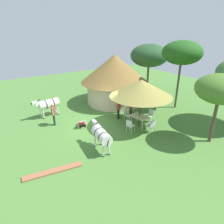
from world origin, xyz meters
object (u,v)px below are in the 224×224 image
Objects in this scene: thatched_hut at (115,77)px; zebra_nearest_camera at (101,135)px; guest_behind_table at (131,105)px; acacia_tree_behind_hut at (149,56)px; shade_umbrella at (141,88)px; striped_lounge_chair at (82,123)px; patio_chair_near_lawn at (130,125)px; guest_beside_umbrella at (118,107)px; zebra_by_umbrella at (48,104)px; patio_dining_table at (139,117)px; standing_watcher at (53,112)px; patio_chair_west_end at (127,114)px; patio_chair_near_hut at (150,115)px; acacia_tree_right_background at (182,53)px; acacia_tree_far_lawn at (221,89)px; patio_chair_east_end at (152,125)px.

thatched_hut reaches higher than zebra_nearest_camera.
guest_behind_table is 0.32× the size of acacia_tree_behind_hut.
shade_umbrella is 4.72m from striped_lounge_chair.
thatched_hut is 6.14m from patio_chair_near_lawn.
guest_beside_umbrella is 5.41m from zebra_by_umbrella.
patio_dining_table is 0.63× the size of zebra_by_umbrella.
patio_chair_west_end is at bearing 87.49° from standing_watcher.
striped_lounge_chair is (2.86, -4.65, -2.11)m from thatched_hut.
patio_chair_near_hut is at bearing 84.42° from standing_watcher.
zebra_nearest_camera is (1.29, -4.90, 0.44)m from patio_chair_near_hut.
standing_watcher is at bearing -124.58° from shade_umbrella.
acacia_tree_right_background is (-1.38, 6.06, 4.05)m from patio_chair_near_lawn.
acacia_tree_far_lawn is (9.09, 7.02, 2.31)m from zebra_by_umbrella.
zebra_by_umbrella is (-3.56, -5.25, 0.05)m from guest_behind_table.
patio_chair_west_end is 1.81m from patio_chair_near_lawn.
guest_behind_table is at bearing 8.94° from striped_lounge_chair.
acacia_tree_right_background is at bearing 137.80° from guest_beside_umbrella.
standing_watcher reaches higher than patio_chair_near_lawn.
zebra_by_umbrella is (-5.00, -5.94, 0.48)m from patio_chair_near_hut.
guest_behind_table reaches higher than striped_lounge_chair.
zebra_by_umbrella reaches higher than patio_chair_west_end.
shade_umbrella is at bearing -78.43° from acacia_tree_right_background.
patio_dining_table is at bearing -46.17° from acacia_tree_behind_hut.
shade_umbrella is 4.46× the size of striped_lounge_chair.
patio_chair_west_end is 0.41× the size of zebra_nearest_camera.
acacia_tree_right_background is at bearing 101.57° from shade_umbrella.
patio_chair_near_hut is at bearing 42.49° from guest_behind_table.
patio_chair_near_lawn is (5.35, -2.38, -1.84)m from thatched_hut.
zebra_by_umbrella is (-6.29, -1.03, 0.04)m from zebra_nearest_camera.
patio_chair_west_end and patio_chair_near_lawn have the same top height.
guest_behind_table reaches higher than patio_chair_west_end.
patio_chair_near_lawn is 7.42m from acacia_tree_right_background.
thatched_hut is 6.66× the size of patio_chair_near_hut.
patio_chair_east_end is 9.54m from acacia_tree_behind_hut.
zebra_by_umbrella reaches higher than patio_chair_near_lawn.
thatched_hut is at bearing -173.69° from acacia_tree_far_lawn.
guest_beside_umbrella reaches higher than patio_chair_west_end.
acacia_tree_behind_hut is (-4.46, 6.02, 3.28)m from patio_chair_west_end.
acacia_tree_far_lawn reaches higher than standing_watcher.
zebra_nearest_camera is (2.90, -3.18, -0.05)m from guest_beside_umbrella.
patio_chair_west_end is 0.22× the size of acacia_tree_far_lawn.
thatched_hut is at bearing 76.58° from patio_chair_east_end.
acacia_tree_far_lawn reaches higher than shade_umbrella.
acacia_tree_far_lawn is (3.58, 3.37, 2.78)m from patio_chair_near_lawn.
patio_chair_near_hut is 7.77m from zebra_by_umbrella.
standing_watcher is (-4.57, -4.97, 0.46)m from patio_chair_east_end.
acacia_tree_behind_hut is 4.77m from acacia_tree_right_background.
zebra_by_umbrella is at bearing -48.21° from patio_chair_west_end.
thatched_hut is 5.85m from acacia_tree_right_background.
acacia_tree_behind_hut is at bearing 159.34° from acacia_tree_far_lawn.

